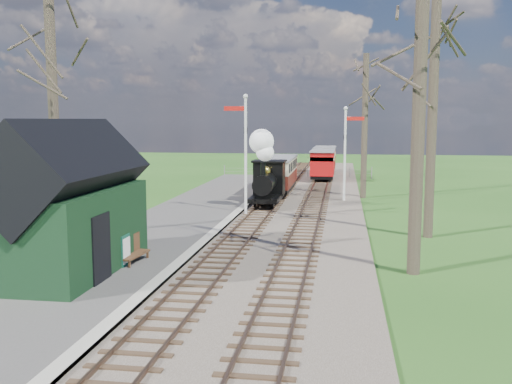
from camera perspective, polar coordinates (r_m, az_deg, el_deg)
ground at (r=14.09m, az=-9.43°, el=-13.42°), size 140.00×140.00×0.00m
distant_hills at (r=79.79m, az=6.43°, el=-8.15°), size 114.40×48.00×22.02m
ballast_bed at (r=34.97m, az=3.86°, el=-0.80°), size 8.00×60.00×0.10m
track_near at (r=35.10m, az=1.75°, el=-0.68°), size 1.60×60.00×0.15m
track_far at (r=34.88m, az=5.99°, el=-0.77°), size 1.60×60.00×0.15m
platform at (r=28.02m, az=-7.38°, el=-2.76°), size 5.00×44.00×0.20m
coping_strip at (r=27.48m, az=-2.76°, el=-2.90°), size 0.40×44.00×0.21m
station_shed at (r=18.75m, az=-18.32°, el=-1.34°), size 3.25×6.30×4.78m
semaphore_near at (r=28.96m, az=-1.18°, el=4.64°), size 1.22×0.24×6.22m
semaphore_far at (r=34.54m, az=9.01°, el=4.52°), size 1.22×0.24×5.72m
bare_trees at (r=22.79m, az=1.51°, el=7.91°), size 15.51×22.39×12.00m
fence_line at (r=48.86m, az=4.08°, el=2.08°), size 12.60×0.08×1.00m
locomotive at (r=31.77m, az=1.05°, el=1.89°), size 1.70×3.97×4.25m
coach at (r=37.81m, az=2.29°, el=1.95°), size 1.98×6.80×2.09m
red_carriage_a at (r=46.14m, az=6.69°, el=2.80°), size 1.90×4.72×2.00m
red_carriage_b at (r=51.62m, az=6.91°, el=3.27°), size 1.90×4.72×2.00m
sign_board at (r=19.20m, az=-12.92°, el=-5.70°), size 0.10×0.69×1.01m
bench at (r=19.61m, az=-12.39°, el=-5.68°), size 0.62×1.59×0.89m
person at (r=17.09m, az=-16.55°, el=-6.53°), size 0.46×0.62×1.53m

